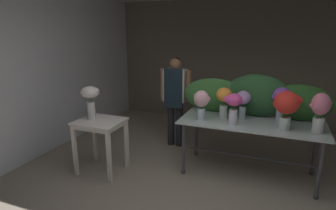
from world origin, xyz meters
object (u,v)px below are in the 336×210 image
florist (175,93)px  vase_scarlet_hydrangea (286,105)px  side_table_white (100,128)px  vase_fuchsia_peonies (233,105)px  vase_violet_dahlias (281,100)px  vase_white_roses_tall (91,98)px  vase_lilac_tulips (243,101)px  display_table_glass (250,130)px  vase_blush_roses (202,102)px  vase_sunset_lilies (224,99)px  vase_rosy_freesia (320,110)px

florist → vase_scarlet_hydrangea: bearing=-23.9°
side_table_white → vase_fuchsia_peonies: 1.90m
vase_violet_dahlias → vase_white_roses_tall: 2.64m
vase_lilac_tulips → vase_white_roses_tall: bearing=-158.6°
side_table_white → display_table_glass: bearing=19.4°
side_table_white → vase_lilac_tulips: 2.07m
vase_blush_roses → vase_violet_dahlias: size_ratio=0.87×
florist → vase_violet_dahlias: 1.79m
vase_sunset_lilies → vase_violet_dahlias: size_ratio=0.92×
vase_sunset_lilies → vase_rosy_freesia: vase_rosy_freesia is taller
vase_scarlet_hydrangea → vase_white_roses_tall: bearing=-168.1°
display_table_glass → vase_white_roses_tall: 2.30m
vase_rosy_freesia → vase_lilac_tulips: size_ratio=1.23×
display_table_glass → vase_white_roses_tall: vase_white_roses_tall is taller
vase_violet_dahlias → florist: bearing=164.5°
side_table_white → vase_white_roses_tall: (-0.13, -0.00, 0.44)m
vase_sunset_lilies → florist: bearing=148.7°
vase_lilac_tulips → vase_violet_dahlias: 0.51m
display_table_glass → vase_lilac_tulips: bearing=152.3°
florist → vase_blush_roses: florist is taller
display_table_glass → vase_blush_roses: bearing=-166.0°
vase_blush_roses → vase_fuchsia_peonies: size_ratio=1.00×
vase_violet_dahlias → vase_fuchsia_peonies: vase_violet_dahlias is taller
side_table_white → vase_violet_dahlias: bearing=19.7°
vase_sunset_lilies → vase_fuchsia_peonies: size_ratio=1.05×
side_table_white → vase_sunset_lilies: size_ratio=1.78×
vase_fuchsia_peonies → vase_white_roses_tall: vase_white_roses_tall is taller
side_table_white → vase_lilac_tulips: bearing=22.7°
vase_sunset_lilies → vase_white_roses_tall: 1.89m
side_table_white → vase_fuchsia_peonies: size_ratio=1.87×
vase_sunset_lilies → vase_rosy_freesia: bearing=-8.6°
display_table_glass → side_table_white: size_ratio=2.45×
vase_sunset_lilies → vase_lilac_tulips: 0.26m
florist → vase_scarlet_hydrangea: 1.96m
vase_lilac_tulips → vase_white_roses_tall: (-2.00, -0.78, 0.05)m
vase_lilac_tulips → vase_violet_dahlias: size_ratio=0.85×
side_table_white → vase_lilac_tulips: vase_lilac_tulips is taller
vase_sunset_lilies → vase_fuchsia_peonies: bearing=-53.4°
vase_lilac_tulips → vase_scarlet_hydrangea: bearing=-23.2°
florist → vase_fuchsia_peonies: (1.13, -0.81, 0.10)m
side_table_white → vase_rosy_freesia: (2.83, 0.57, 0.43)m
side_table_white → vase_white_roses_tall: size_ratio=1.66×
vase_sunset_lilies → vase_violet_dahlias: (0.77, 0.10, 0.03)m
vase_rosy_freesia → vase_white_roses_tall: (-2.95, -0.57, 0.02)m
vase_white_roses_tall → display_table_glass: bearing=18.3°
vase_scarlet_hydrangea → vase_rosy_freesia: bearing=3.6°
vase_rosy_freesia → vase_violet_dahlias: 0.53m
vase_sunset_lilies → vase_lilac_tulips: size_ratio=1.08×
vase_violet_dahlias → vase_white_roses_tall: (-2.50, -0.85, -0.00)m
florist → vase_fuchsia_peonies: bearing=-35.8°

